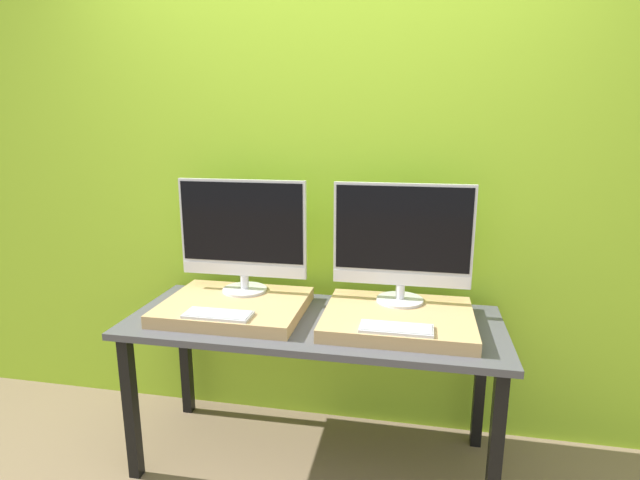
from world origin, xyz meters
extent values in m
cube|color=#9ED12D|center=(0.00, 0.72, 1.30)|extent=(8.00, 0.04, 2.60)
cube|color=#47474C|center=(0.00, 0.33, 0.69)|extent=(1.65, 0.65, 0.03)
cube|color=black|center=(-0.76, 0.06, 0.34)|extent=(0.05, 0.05, 0.68)
cube|color=black|center=(0.76, 0.06, 0.34)|extent=(0.05, 0.05, 0.68)
cube|color=black|center=(-0.76, 0.59, 0.34)|extent=(0.05, 0.05, 0.68)
cube|color=black|center=(0.76, 0.59, 0.34)|extent=(0.05, 0.05, 0.68)
cube|color=tan|center=(-0.37, 0.33, 0.74)|extent=(0.63, 0.52, 0.06)
cylinder|color=silver|center=(-0.37, 0.48, 0.77)|extent=(0.21, 0.21, 0.01)
cylinder|color=silver|center=(-0.37, 0.48, 0.81)|extent=(0.04, 0.04, 0.07)
cube|color=silver|center=(-0.37, 0.48, 1.07)|extent=(0.61, 0.02, 0.46)
cube|color=black|center=(-0.37, 0.46, 1.10)|extent=(0.59, 0.00, 0.38)
cube|color=silver|center=(-0.37, 0.46, 0.87)|extent=(0.60, 0.00, 0.06)
cube|color=silver|center=(-0.37, 0.14, 0.77)|extent=(0.29, 0.12, 0.01)
cube|color=#B2B2B7|center=(-0.37, 0.14, 0.78)|extent=(0.27, 0.10, 0.00)
cube|color=tan|center=(0.37, 0.33, 0.74)|extent=(0.63, 0.52, 0.06)
cylinder|color=silver|center=(0.37, 0.48, 0.77)|extent=(0.21, 0.21, 0.01)
cylinder|color=silver|center=(0.37, 0.48, 0.81)|extent=(0.04, 0.04, 0.07)
cube|color=silver|center=(0.37, 0.48, 1.07)|extent=(0.61, 0.02, 0.46)
cube|color=black|center=(0.37, 0.46, 1.10)|extent=(0.59, 0.00, 0.38)
cube|color=silver|center=(0.37, 0.46, 0.87)|extent=(0.60, 0.00, 0.06)
cube|color=silver|center=(0.37, 0.14, 0.77)|extent=(0.29, 0.12, 0.01)
cube|color=#B2B2B7|center=(0.37, 0.14, 0.78)|extent=(0.27, 0.10, 0.00)
camera|label=1|loc=(0.43, -1.70, 1.56)|focal=28.00mm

